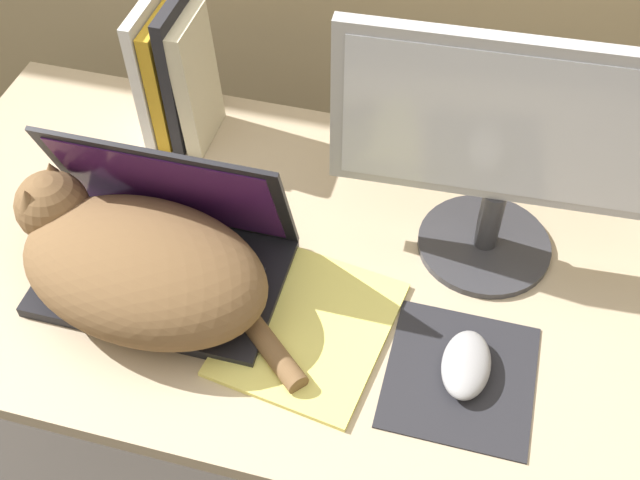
{
  "coord_description": "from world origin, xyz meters",
  "views": [
    {
      "loc": [
        0.28,
        -0.4,
        1.68
      ],
      "look_at": [
        0.09,
        0.32,
        0.82
      ],
      "focal_mm": 45.0,
      "sensor_mm": 36.0,
      "label": 1
    }
  ],
  "objects_px": {
    "notepad": "(309,328)",
    "book_row": "(176,76)",
    "laptop": "(166,250)",
    "external_monitor": "(507,147)",
    "computer_mouse": "(466,365)",
    "cat": "(136,264)"
  },
  "relations": [
    {
      "from": "external_monitor",
      "to": "laptop",
      "type": "bearing_deg",
      "value": -159.85
    },
    {
      "from": "external_monitor",
      "to": "computer_mouse",
      "type": "distance_m",
      "value": 0.3
    },
    {
      "from": "cat",
      "to": "external_monitor",
      "type": "xyz_separation_m",
      "value": [
        0.48,
        0.23,
        0.14
      ]
    },
    {
      "from": "cat",
      "to": "computer_mouse",
      "type": "height_order",
      "value": "cat"
    },
    {
      "from": "external_monitor",
      "to": "book_row",
      "type": "relative_size",
      "value": 1.89
    },
    {
      "from": "laptop",
      "to": "external_monitor",
      "type": "relative_size",
      "value": 0.73
    },
    {
      "from": "external_monitor",
      "to": "notepad",
      "type": "xyz_separation_m",
      "value": [
        -0.22,
        -0.22,
        -0.21
      ]
    },
    {
      "from": "laptop",
      "to": "external_monitor",
      "type": "bearing_deg",
      "value": 20.15
    },
    {
      "from": "notepad",
      "to": "book_row",
      "type": "bearing_deg",
      "value": 132.59
    },
    {
      "from": "external_monitor",
      "to": "book_row",
      "type": "height_order",
      "value": "external_monitor"
    },
    {
      "from": "external_monitor",
      "to": "book_row",
      "type": "bearing_deg",
      "value": 166.05
    },
    {
      "from": "book_row",
      "to": "notepad",
      "type": "distance_m",
      "value": 0.5
    },
    {
      "from": "cat",
      "to": "book_row",
      "type": "relative_size",
      "value": 1.85
    },
    {
      "from": "laptop",
      "to": "cat",
      "type": "height_order",
      "value": "laptop"
    },
    {
      "from": "cat",
      "to": "computer_mouse",
      "type": "distance_m",
      "value": 0.48
    },
    {
      "from": "computer_mouse",
      "to": "external_monitor",
      "type": "bearing_deg",
      "value": 90.87
    },
    {
      "from": "book_row",
      "to": "external_monitor",
      "type": "bearing_deg",
      "value": -13.95
    },
    {
      "from": "laptop",
      "to": "cat",
      "type": "distance_m",
      "value": 0.07
    },
    {
      "from": "computer_mouse",
      "to": "book_row",
      "type": "relative_size",
      "value": 0.43
    },
    {
      "from": "notepad",
      "to": "cat",
      "type": "bearing_deg",
      "value": -178.97
    },
    {
      "from": "notepad",
      "to": "computer_mouse",
      "type": "bearing_deg",
      "value": -3.5
    },
    {
      "from": "computer_mouse",
      "to": "notepad",
      "type": "distance_m",
      "value": 0.23
    }
  ]
}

